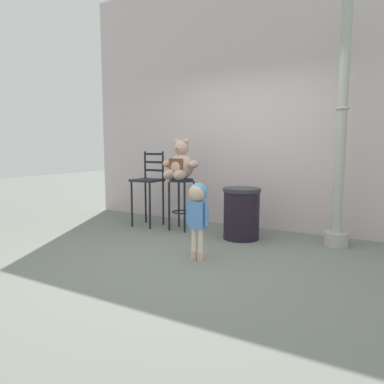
{
  "coord_description": "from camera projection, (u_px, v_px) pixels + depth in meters",
  "views": [
    {
      "loc": [
        2.04,
        -3.47,
        1.27
      ],
      "look_at": [
        -0.41,
        0.71,
        0.67
      ],
      "focal_mm": 34.08,
      "sensor_mm": 36.0,
      "label": 1
    }
  ],
  "objects": [
    {
      "name": "child_walking",
      "position": [
        198.0,
        204.0,
        4.05
      ],
      "size": [
        0.28,
        0.22,
        0.88
      ],
      "rotation": [
        0.0,
        0.0,
        -0.31
      ],
      "color": "beige",
      "rests_on": "ground_plane"
    },
    {
      "name": "bar_stool_with_teddy",
      "position": [
        182.0,
        194.0,
        5.57
      ],
      "size": [
        0.37,
        0.37,
        0.79
      ],
      "color": "#1C212E",
      "rests_on": "ground_plane"
    },
    {
      "name": "lamppost",
      "position": [
        340.0,
        152.0,
        4.57
      ],
      "size": [
        0.3,
        0.3,
        3.02
      ],
      "color": "#ADA29A",
      "rests_on": "ground_plane"
    },
    {
      "name": "teddy_bear",
      "position": [
        180.0,
        164.0,
        5.49
      ],
      "size": [
        0.59,
        0.53,
        0.61
      ],
      "color": "tan",
      "rests_on": "bar_stool_with_teddy"
    },
    {
      "name": "ground_plane",
      "position": [
        192.0,
        259.0,
        4.15
      ],
      "size": [
        24.0,
        24.0,
        0.0
      ],
      "primitive_type": "plane",
      "color": "slate"
    },
    {
      "name": "building_wall",
      "position": [
        259.0,
        101.0,
        5.69
      ],
      "size": [
        6.32,
        0.3,
        3.97
      ],
      "primitive_type": "cube",
      "color": "beige",
      "rests_on": "ground_plane"
    },
    {
      "name": "trash_bin",
      "position": [
        241.0,
        213.0,
        5.04
      ],
      "size": [
        0.52,
        0.52,
        0.71
      ],
      "color": "black",
      "rests_on": "ground_plane"
    },
    {
      "name": "bar_chair_empty",
      "position": [
        148.0,
        184.0,
        5.86
      ],
      "size": [
        0.42,
        0.42,
        1.2
      ],
      "color": "#1C212E",
      "rests_on": "ground_plane"
    }
  ]
}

